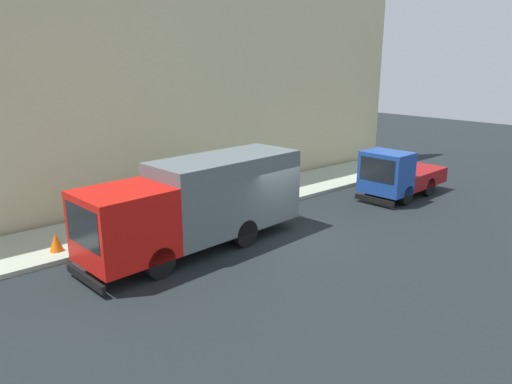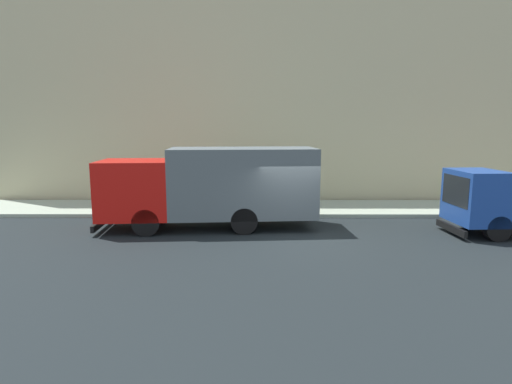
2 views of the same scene
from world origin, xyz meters
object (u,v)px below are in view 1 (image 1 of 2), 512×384
object	(u,v)px
pedestrian_third	(157,202)
street_sign_post	(190,183)
pedestrian_walking	(136,199)
pedestrian_standing	(192,192)
traffic_cone_orange	(56,242)
small_flatbed_truck	(398,175)
large_utility_truck	(200,201)

from	to	relation	value
pedestrian_third	street_sign_post	distance (m)	1.50
pedestrian_walking	pedestrian_standing	xyz separation A→B (m)	(-0.60, -2.22, 0.01)
traffic_cone_orange	pedestrian_walking	bearing A→B (deg)	-70.78
pedestrian_third	traffic_cone_orange	distance (m)	4.02
pedestrian_standing	pedestrian_third	xyz separation A→B (m)	(-0.41, 1.88, 0.05)
small_flatbed_truck	street_sign_post	bearing A→B (deg)	69.45
pedestrian_walking	street_sign_post	distance (m)	2.36
street_sign_post	pedestrian_standing	bearing A→B (deg)	-34.28
pedestrian_standing	small_flatbed_truck	bearing A→B (deg)	-145.17
pedestrian_standing	street_sign_post	xyz separation A→B (m)	(-1.07, 0.73, 0.74)
large_utility_truck	pedestrian_third	xyz separation A→B (m)	(2.85, 0.10, -0.65)
traffic_cone_orange	street_sign_post	distance (m)	5.29
street_sign_post	small_flatbed_truck	bearing A→B (deg)	-107.63
large_utility_truck	traffic_cone_orange	bearing A→B (deg)	53.33
street_sign_post	pedestrian_walking	bearing A→B (deg)	41.72
large_utility_truck	pedestrian_standing	bearing A→B (deg)	-32.80
pedestrian_walking	traffic_cone_orange	distance (m)	3.87
small_flatbed_truck	traffic_cone_orange	world-z (taller)	small_flatbed_truck
pedestrian_standing	street_sign_post	world-z (taller)	street_sign_post
small_flatbed_truck	pedestrian_walking	world-z (taller)	small_flatbed_truck
small_flatbed_truck	pedestrian_walking	xyz separation A→B (m)	(4.75, 11.17, -0.09)
traffic_cone_orange	pedestrian_third	bearing A→B (deg)	-86.31
small_flatbed_truck	traffic_cone_orange	bearing A→B (deg)	73.82
small_flatbed_truck	pedestrian_third	xyz separation A→B (m)	(3.74, 10.82, -0.04)
pedestrian_walking	pedestrian_standing	world-z (taller)	pedestrian_standing
traffic_cone_orange	street_sign_post	world-z (taller)	street_sign_post
large_utility_truck	street_sign_post	xyz separation A→B (m)	(2.18, -1.05, 0.04)
pedestrian_walking	traffic_cone_orange	world-z (taller)	pedestrian_walking
pedestrian_walking	pedestrian_standing	distance (m)	2.30
large_utility_truck	pedestrian_third	world-z (taller)	large_utility_truck
pedestrian_walking	pedestrian_standing	bearing A→B (deg)	137.77
small_flatbed_truck	pedestrian_walking	distance (m)	12.13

